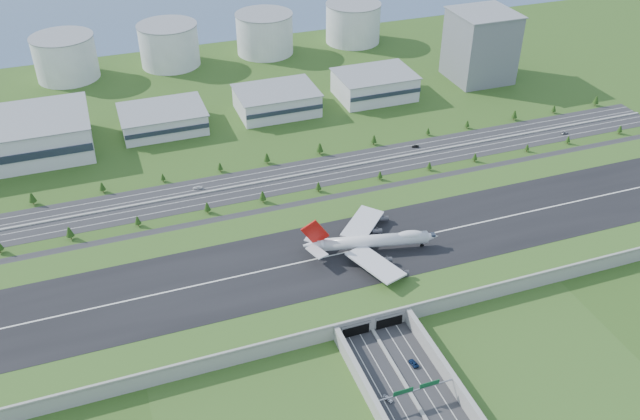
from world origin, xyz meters
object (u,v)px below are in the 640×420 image
object	(u,v)px
car_6	(565,133)
car_0	(388,398)
car_2	(414,363)
fuel_tank_a	(65,58)
car_7	(198,188)
boeing_747	(372,241)
office_tower	(480,46)
car_5	(415,146)

from	to	relation	value
car_6	car_0	bearing A→B (deg)	131.40
car_2	car_6	bearing A→B (deg)	-150.05
fuel_tank_a	car_0	world-z (taller)	fuel_tank_a
fuel_tank_a	car_7	xyz separation A→B (m)	(66.83, -208.87, -16.53)
boeing_747	car_0	world-z (taller)	boeing_747
car_0	car_6	xyz separation A→B (m)	(218.11, 176.21, -0.12)
car_0	car_2	xyz separation A→B (m)	(19.02, 14.22, -0.06)
office_tower	car_5	distance (m)	139.07
fuel_tank_a	boeing_747	bearing A→B (deg)	-66.01
office_tower	car_2	distance (m)	332.93
boeing_747	office_tower	bearing A→B (deg)	59.85
boeing_747	car_6	xyz separation A→B (m)	(188.50, 88.75, -13.54)
fuel_tank_a	car_6	xyz separation A→B (m)	(327.74, -224.16, -16.66)
car_0	car_2	world-z (taller)	car_0
car_5	car_7	world-z (taller)	car_7
office_tower	car_2	world-z (taller)	office_tower
fuel_tank_a	car_6	distance (m)	397.42
car_5	car_7	size ratio (longest dim) A/B	0.83
boeing_747	car_0	bearing A→B (deg)	-96.45
fuel_tank_a	car_0	size ratio (longest dim) A/B	10.06
office_tower	fuel_tank_a	distance (m)	340.18
office_tower	car_6	bearing A→B (deg)	-85.94
car_7	fuel_tank_a	bearing A→B (deg)	-144.30
office_tower	car_0	xyz separation A→B (m)	(-210.37, -285.37, -26.53)
car_2	fuel_tank_a	bearing A→B (deg)	-80.76
office_tower	boeing_747	bearing A→B (deg)	-132.41
office_tower	car_7	world-z (taller)	office_tower
car_0	car_7	bearing A→B (deg)	80.64
car_5	car_6	world-z (taller)	car_5
car_2	car_6	world-z (taller)	car_2
office_tower	fuel_tank_a	size ratio (longest dim) A/B	1.10
car_2	boeing_747	bearing A→B (deg)	-107.42
office_tower	fuel_tank_a	xyz separation A→B (m)	(-320.00, 115.00, -10.00)
fuel_tank_a	office_tower	bearing A→B (deg)	-19.77
boeing_747	car_7	bearing A→B (deg)	137.09
fuel_tank_a	car_7	distance (m)	219.92
fuel_tank_a	boeing_747	distance (m)	342.51
car_5	car_6	bearing A→B (deg)	99.56
car_2	car_7	distance (m)	187.75
office_tower	car_0	world-z (taller)	office_tower
car_5	car_6	xyz separation A→B (m)	(109.28, -17.92, -0.08)
car_0	car_2	distance (m)	23.74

